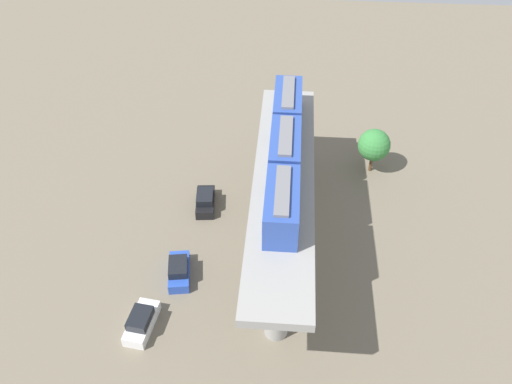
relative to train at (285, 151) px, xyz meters
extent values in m
plane|color=#706654|center=(0.00, 2.02, -9.99)|extent=(120.00, 120.00, 0.00)
cylinder|color=#999691|center=(0.00, -7.35, -6.16)|extent=(1.90, 1.90, 7.65)
cylinder|color=#999691|center=(0.00, 2.02, -6.16)|extent=(1.90, 1.90, 7.65)
cylinder|color=#999691|center=(0.00, 11.40, -6.16)|extent=(1.90, 1.90, 7.65)
cube|color=#999691|center=(0.00, 2.02, -1.93)|extent=(5.20, 28.85, 0.80)
cube|color=#2D4CA5|center=(0.00, -6.95, -0.03)|extent=(2.60, 6.60, 3.00)
cube|color=black|center=(0.00, -6.95, 0.22)|extent=(2.64, 6.07, 0.70)
cube|color=yellow|center=(0.00, -6.95, -0.78)|extent=(2.64, 6.34, 0.24)
cube|color=slate|center=(0.00, -6.95, 1.59)|extent=(1.10, 5.61, 0.24)
cube|color=#2D4CA5|center=(0.00, 0.00, -0.03)|extent=(2.60, 6.60, 3.00)
cube|color=black|center=(0.00, 0.00, 0.22)|extent=(2.64, 6.07, 0.70)
cube|color=yellow|center=(0.00, 0.00, -0.78)|extent=(2.64, 6.34, 0.24)
cube|color=slate|center=(0.00, 0.00, 1.59)|extent=(1.10, 5.61, 0.24)
cube|color=#2D4CA5|center=(0.00, 6.95, -0.03)|extent=(2.60, 6.60, 3.00)
cube|color=black|center=(0.00, 6.95, 0.22)|extent=(2.64, 6.07, 0.70)
cube|color=yellow|center=(0.00, 6.95, -0.78)|extent=(2.64, 6.34, 0.24)
cube|color=slate|center=(0.00, 6.95, 1.59)|extent=(1.10, 5.61, 0.24)
cube|color=black|center=(7.94, -3.16, -9.49)|extent=(2.20, 4.36, 1.00)
cube|color=black|center=(7.94, -3.01, -8.61)|extent=(1.86, 2.45, 0.76)
cube|color=#284CB7|center=(8.95, 6.17, -9.49)|extent=(2.43, 4.43, 1.00)
cube|color=black|center=(8.95, 6.32, -8.61)|extent=(1.98, 2.53, 0.76)
cube|color=white|center=(11.02, 11.77, -9.49)|extent=(2.33, 4.40, 1.00)
cube|color=black|center=(11.02, 11.92, -8.61)|extent=(1.93, 2.49, 0.76)
cylinder|color=brown|center=(-9.41, -10.31, -8.73)|extent=(0.36, 0.36, 2.51)
sphere|color=#38843D|center=(-9.41, -10.31, -6.52)|extent=(3.48, 3.48, 3.48)
camera|label=1|loc=(-0.29, 36.76, 27.86)|focal=37.68mm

